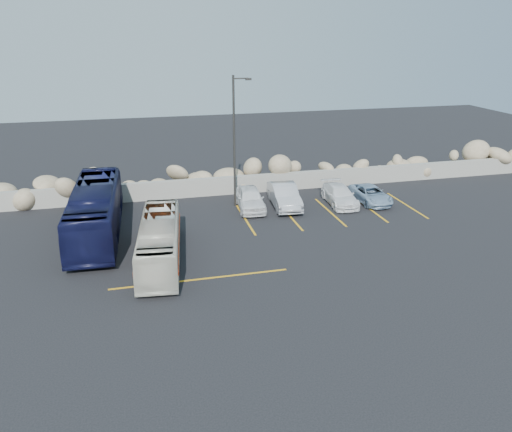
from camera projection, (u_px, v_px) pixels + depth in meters
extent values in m
plane|color=black|center=(223.00, 279.00, 22.34)|extent=(90.00, 90.00, 0.00)
cube|color=gray|center=(191.00, 188.00, 33.03)|extent=(60.00, 0.40, 1.20)
cube|color=gold|center=(157.00, 227.00, 28.14)|extent=(0.12, 5.00, 0.01)
cube|color=gold|center=(245.00, 219.00, 29.28)|extent=(0.12, 5.00, 0.01)
cube|color=gold|center=(289.00, 215.00, 29.89)|extent=(0.12, 5.00, 0.01)
cube|color=gold|center=(330.00, 212.00, 30.47)|extent=(0.12, 5.00, 0.01)
cube|color=gold|center=(369.00, 208.00, 31.06)|extent=(0.12, 5.00, 0.01)
cube|color=gold|center=(407.00, 205.00, 31.64)|extent=(0.12, 5.00, 0.01)
cube|color=gold|center=(201.00, 279.00, 22.30)|extent=(8.00, 0.12, 0.01)
cylinder|color=#33302D|center=(234.00, 143.00, 30.12)|extent=(0.14, 0.14, 8.00)
cylinder|color=#33302D|center=(241.00, 78.00, 28.89)|extent=(0.90, 0.08, 0.08)
cube|color=#33302D|center=(248.00, 79.00, 29.00)|extent=(0.35, 0.18, 0.12)
imported|color=silver|center=(160.00, 241.00, 23.64)|extent=(2.58, 7.73, 2.11)
imported|color=#0F1134|center=(96.00, 211.00, 26.66)|extent=(2.61, 9.89, 2.74)
imported|color=white|center=(250.00, 198.00, 30.79)|extent=(1.91, 4.06, 1.34)
imported|color=#B7B7BC|center=(284.00, 196.00, 31.19)|extent=(1.88, 4.44, 1.43)
imported|color=white|center=(340.00, 195.00, 31.69)|extent=(1.89, 4.07, 1.15)
imported|color=#85A1BC|center=(371.00, 194.00, 32.03)|extent=(1.79, 3.77, 1.04)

